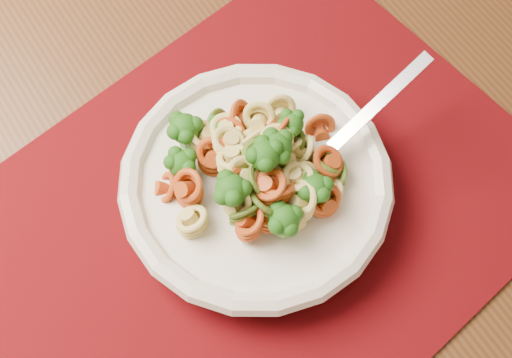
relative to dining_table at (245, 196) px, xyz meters
name	(u,v)px	position (x,y,z in m)	size (l,w,h in m)	color
dining_table	(245,196)	(0.00, 0.00, 0.00)	(1.47, 1.04, 0.76)	#523117
placemat	(256,212)	(-0.02, -0.06, 0.11)	(0.48, 0.38, 0.00)	#53030D
pasta_bowl	(256,185)	(-0.01, -0.05, 0.14)	(0.23, 0.23, 0.04)	white
pasta_broccoli_heap	(256,176)	(-0.01, -0.05, 0.15)	(0.20, 0.20, 0.06)	#DCCC6D
fork	(309,168)	(0.03, -0.06, 0.15)	(0.19, 0.02, 0.01)	silver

